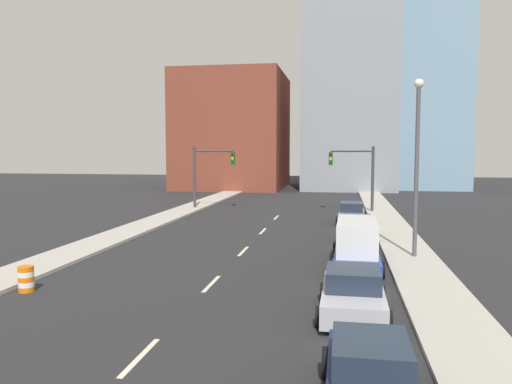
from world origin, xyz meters
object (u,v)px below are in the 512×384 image
object	(u,v)px
sedan_silver	(353,294)
sedan_tan	(357,228)
traffic_signal_right	(359,170)
traffic_barrel	(26,279)
sedan_navy	(370,378)
street_lamp	(417,156)
box_truck_blue	(357,245)
traffic_signal_left	(207,169)
sedan_gray	(352,214)

from	to	relation	value
sedan_silver	sedan_tan	size ratio (longest dim) A/B	0.96
traffic_signal_right	sedan_tan	xyz separation A→B (m)	(-0.52, -12.87, -2.93)
traffic_barrel	sedan_silver	xyz separation A→B (m)	(11.75, -0.57, 0.20)
sedan_silver	traffic_barrel	bearing A→B (deg)	177.71
sedan_navy	sedan_tan	distance (m)	19.65
street_lamp	sedan_silver	bearing A→B (deg)	-109.52
street_lamp	sedan_navy	world-z (taller)	street_lamp
traffic_barrel	box_truck_blue	xyz separation A→B (m)	(12.06, 5.94, 0.54)
traffic_signal_left	traffic_barrel	xyz separation A→B (m)	(0.31, -26.07, -3.09)
sedan_tan	sedan_gray	world-z (taller)	sedan_gray
traffic_barrel	sedan_tan	bearing A→B (deg)	47.06
box_truck_blue	sedan_tan	xyz separation A→B (m)	(0.23, 7.26, -0.38)
traffic_signal_left	traffic_signal_right	world-z (taller)	same
traffic_signal_right	sedan_navy	world-z (taller)	traffic_signal_right
traffic_signal_left	street_lamp	distance (m)	23.54
sedan_silver	sedan_tan	xyz separation A→B (m)	(0.53, 13.77, -0.04)
traffic_barrel	sedan_tan	distance (m)	18.04
sedan_navy	sedan_silver	distance (m)	5.88
traffic_barrel	sedan_navy	world-z (taller)	sedan_navy
traffic_barrel	sedan_gray	distance (m)	23.08
traffic_signal_left	sedan_silver	world-z (taller)	traffic_signal_left
street_lamp	box_truck_blue	xyz separation A→B (m)	(-2.76, -2.15, -3.90)
traffic_signal_left	sedan_tan	distance (m)	18.25
traffic_signal_left	traffic_barrel	world-z (taller)	traffic_signal_left
sedan_silver	sedan_gray	world-z (taller)	sedan_gray
sedan_navy	box_truck_blue	world-z (taller)	box_truck_blue
street_lamp	box_truck_blue	bearing A→B (deg)	-142.14
traffic_barrel	street_lamp	xyz separation A→B (m)	(14.82, 8.09, 4.43)
traffic_signal_right	sedan_silver	distance (m)	26.82
traffic_signal_left	sedan_navy	world-z (taller)	traffic_signal_left
sedan_navy	sedan_tan	xyz separation A→B (m)	(0.33, 19.65, -0.03)
box_truck_blue	sedan_gray	world-z (taller)	box_truck_blue
sedan_silver	box_truck_blue	bearing A→B (deg)	87.81
traffic_barrel	sedan_navy	size ratio (longest dim) A/B	0.22
sedan_navy	sedan_gray	xyz separation A→B (m)	(0.15, 26.10, 0.02)
box_truck_blue	sedan_gray	size ratio (longest dim) A/B	1.33
traffic_signal_right	street_lamp	distance (m)	18.15
traffic_signal_right	traffic_barrel	bearing A→B (deg)	-116.16
traffic_signal_right	traffic_signal_left	bearing A→B (deg)	180.00
traffic_signal_left	sedan_tan	world-z (taller)	traffic_signal_left
traffic_signal_left	traffic_barrel	bearing A→B (deg)	-89.31
street_lamp	sedan_gray	world-z (taller)	street_lamp
sedan_navy	box_truck_blue	size ratio (longest dim) A/B	0.67
traffic_signal_left	box_truck_blue	xyz separation A→B (m)	(12.37, -20.13, -2.55)
traffic_barrel	box_truck_blue	distance (m)	13.45
traffic_signal_right	box_truck_blue	distance (m)	20.31
street_lamp	sedan_navy	bearing A→B (deg)	-101.15
street_lamp	box_truck_blue	distance (m)	5.24
traffic_signal_right	traffic_barrel	world-z (taller)	traffic_signal_right
sedan_silver	sedan_tan	world-z (taller)	sedan_silver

